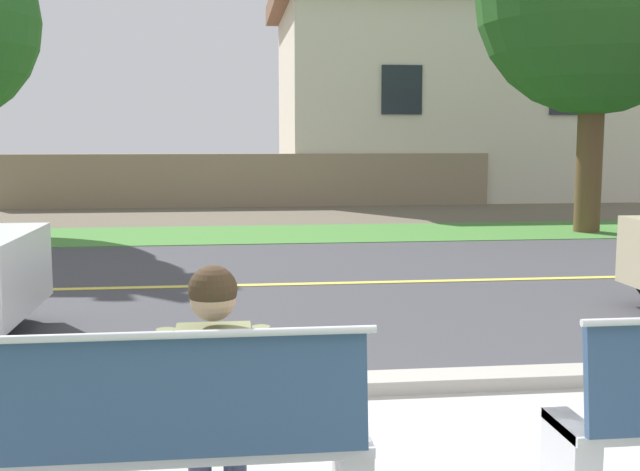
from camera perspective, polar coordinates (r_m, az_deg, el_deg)
name	(u,v)px	position (r m, az deg, el deg)	size (l,w,h in m)	color
ground_plane	(307,265)	(11.21, -0.98, -2.17)	(140.00, 140.00, 0.00)	#665B4C
curb_edge	(385,383)	(5.75, 4.79, -10.75)	(44.00, 0.30, 0.11)	#ADA89E
street_asphalt	(319,284)	(9.74, -0.09, -3.57)	(52.00, 8.00, 0.01)	#424247
road_centre_line	(319,284)	(9.74, -0.09, -3.54)	(48.00, 0.14, 0.01)	#E0CC4C
far_verge_grass	(288,234)	(14.78, -2.39, 0.13)	(48.00, 2.80, 0.02)	#478438
bench_left	(159,443)	(3.69, -11.72, -14.65)	(1.93, 0.48, 1.01)	silver
seated_person_olive	(215,382)	(3.76, -7.71, -10.63)	(0.52, 0.68, 1.25)	#333D56
garden_wall	(248,180)	(20.73, -5.30, 4.05)	(13.00, 0.36, 1.40)	gray
house_across_street	(453,95)	(24.92, 9.70, 10.15)	(11.25, 6.91, 6.22)	beige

